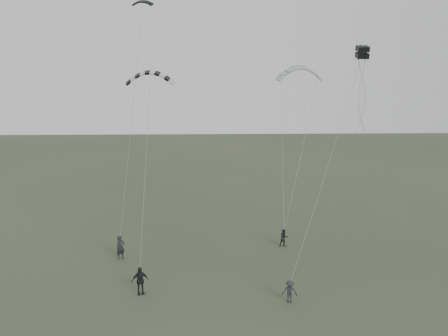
{
  "coord_description": "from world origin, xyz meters",
  "views": [
    {
      "loc": [
        0.52,
        -26.35,
        14.71
      ],
      "look_at": [
        1.47,
        5.68,
        7.22
      ],
      "focal_mm": 35.0,
      "sensor_mm": 36.0,
      "label": 1
    }
  ],
  "objects_px": {
    "flyer_center": "(140,281)",
    "flyer_far": "(290,292)",
    "kite_box": "(362,52)",
    "kite_striped": "(150,72)",
    "flyer_right": "(284,238)",
    "kite_dark_small": "(142,1)",
    "kite_pale_large": "(300,68)",
    "flyer_left": "(121,247)"
  },
  "relations": [
    {
      "from": "flyer_left",
      "to": "kite_dark_small",
      "type": "bearing_deg",
      "value": 34.61
    },
    {
      "from": "flyer_left",
      "to": "flyer_center",
      "type": "distance_m",
      "value": 5.96
    },
    {
      "from": "flyer_right",
      "to": "kite_dark_small",
      "type": "distance_m",
      "value": 22.38
    },
    {
      "from": "kite_pale_large",
      "to": "flyer_right",
      "type": "bearing_deg",
      "value": -110.95
    },
    {
      "from": "flyer_right",
      "to": "kite_striped",
      "type": "relative_size",
      "value": 0.44
    },
    {
      "from": "flyer_left",
      "to": "flyer_far",
      "type": "relative_size",
      "value": 1.26
    },
    {
      "from": "flyer_left",
      "to": "kite_dark_small",
      "type": "distance_m",
      "value": 19.56
    },
    {
      "from": "kite_pale_large",
      "to": "flyer_far",
      "type": "bearing_deg",
      "value": -105.19
    },
    {
      "from": "flyer_center",
      "to": "flyer_far",
      "type": "height_order",
      "value": "flyer_center"
    },
    {
      "from": "flyer_right",
      "to": "kite_dark_small",
      "type": "xyz_separation_m",
      "value": [
        -11.43,
        3.13,
        18.99
      ]
    },
    {
      "from": "flyer_far",
      "to": "flyer_left",
      "type": "bearing_deg",
      "value": 157.84
    },
    {
      "from": "flyer_center",
      "to": "flyer_far",
      "type": "distance_m",
      "value": 9.77
    },
    {
      "from": "flyer_center",
      "to": "flyer_far",
      "type": "relative_size",
      "value": 1.26
    },
    {
      "from": "flyer_left",
      "to": "kite_dark_small",
      "type": "xyz_separation_m",
      "value": [
        1.71,
        5.13,
        18.8
      ]
    },
    {
      "from": "flyer_left",
      "to": "flyer_right",
      "type": "height_order",
      "value": "flyer_left"
    },
    {
      "from": "flyer_right",
      "to": "kite_striped",
      "type": "bearing_deg",
      "value": -175.19
    },
    {
      "from": "kite_dark_small",
      "to": "kite_striped",
      "type": "relative_size",
      "value": 0.49
    },
    {
      "from": "kite_striped",
      "to": "kite_dark_small",
      "type": "bearing_deg",
      "value": 99.65
    },
    {
      "from": "kite_pale_large",
      "to": "kite_striped",
      "type": "xyz_separation_m",
      "value": [
        -12.43,
        -9.26,
        -0.27
      ]
    },
    {
      "from": "kite_striped",
      "to": "flyer_right",
      "type": "bearing_deg",
      "value": 11.24
    },
    {
      "from": "flyer_center",
      "to": "kite_box",
      "type": "xyz_separation_m",
      "value": [
        14.86,
        3.29,
        14.68
      ]
    },
    {
      "from": "flyer_right",
      "to": "flyer_center",
      "type": "xyz_separation_m",
      "value": [
        -10.77,
        -7.47,
        0.19
      ]
    },
    {
      "from": "kite_striped",
      "to": "kite_pale_large",
      "type": "bearing_deg",
      "value": 34.67
    },
    {
      "from": "kite_dark_small",
      "to": "kite_pale_large",
      "type": "height_order",
      "value": "kite_dark_small"
    },
    {
      "from": "flyer_center",
      "to": "flyer_far",
      "type": "bearing_deg",
      "value": -28.13
    },
    {
      "from": "flyer_right",
      "to": "flyer_far",
      "type": "height_order",
      "value": "flyer_right"
    },
    {
      "from": "flyer_far",
      "to": "kite_dark_small",
      "type": "relative_size",
      "value": 0.9
    },
    {
      "from": "flyer_left",
      "to": "kite_striped",
      "type": "height_order",
      "value": "kite_striped"
    },
    {
      "from": "flyer_center",
      "to": "kite_striped",
      "type": "bearing_deg",
      "value": 64.48
    },
    {
      "from": "kite_dark_small",
      "to": "kite_box",
      "type": "height_order",
      "value": "kite_dark_small"
    },
    {
      "from": "flyer_right",
      "to": "flyer_far",
      "type": "xyz_separation_m",
      "value": [
        -1.09,
        -8.84,
        -0.0
      ]
    },
    {
      "from": "kite_dark_small",
      "to": "flyer_far",
      "type": "bearing_deg",
      "value": -40.42
    },
    {
      "from": "flyer_far",
      "to": "kite_pale_large",
      "type": "xyz_separation_m",
      "value": [
        3.24,
        15.68,
        13.8
      ]
    },
    {
      "from": "flyer_far",
      "to": "kite_pale_large",
      "type": "bearing_deg",
      "value": 85.76
    },
    {
      "from": "kite_box",
      "to": "flyer_far",
      "type": "bearing_deg",
      "value": -137.63
    },
    {
      "from": "flyer_left",
      "to": "kite_box",
      "type": "height_order",
      "value": "kite_box"
    },
    {
      "from": "flyer_left",
      "to": "kite_striped",
      "type": "xyz_separation_m",
      "value": [
        2.85,
        -0.41,
        13.34
      ]
    },
    {
      "from": "flyer_center",
      "to": "kite_striped",
      "type": "xyz_separation_m",
      "value": [
        0.48,
        5.05,
        13.34
      ]
    },
    {
      "from": "kite_box",
      "to": "kite_striped",
      "type": "bearing_deg",
      "value": 173.4
    },
    {
      "from": "kite_pale_large",
      "to": "flyer_center",
      "type": "bearing_deg",
      "value": -135.58
    },
    {
      "from": "kite_dark_small",
      "to": "kite_pale_large",
      "type": "relative_size",
      "value": 0.39
    },
    {
      "from": "kite_box",
      "to": "flyer_left",
      "type": "bearing_deg",
      "value": 173.19
    }
  ]
}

